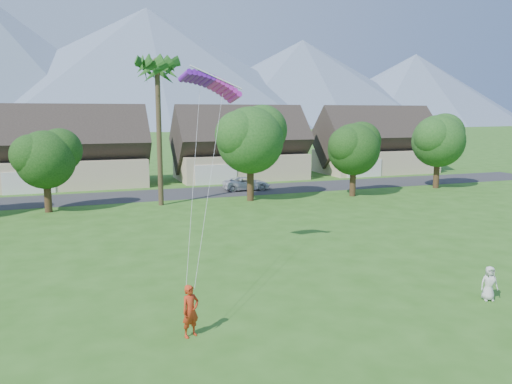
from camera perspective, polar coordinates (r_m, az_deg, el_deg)
name	(u,v)px	position (r m, az deg, el deg)	size (l,w,h in m)	color
ground	(354,343)	(18.37, 11.18, -16.54)	(500.00, 500.00, 0.00)	#2D6019
street	(172,194)	(49.52, -9.52, -0.23)	(90.00, 7.00, 0.01)	#2D2D30
kite_flyer	(190,311)	(18.28, -7.50, -13.33)	(0.69, 0.45, 1.89)	red
watcher	(489,283)	(23.63, 25.10, -9.43)	(0.72, 0.47, 1.48)	silver
parked_car	(246,184)	(51.34, -1.10, 0.97)	(2.24, 4.85, 1.35)	white
mountain_ridge	(110,71)	(275.59, -16.35, 13.10)	(540.00, 240.00, 70.00)	slate
houses_row	(161,152)	(58.01, -10.76, 4.50)	(72.75, 8.19, 8.86)	beige
tree_row	(171,149)	(42.81, -9.71, 4.90)	(62.27, 6.67, 8.45)	#47301C
fan_palm	(157,65)	(43.31, -11.25, 14.07)	(3.00, 3.00, 13.80)	#4C3D26
parafoil_kite	(211,82)	(25.49, -5.12, 12.39)	(3.18, 1.20, 0.50)	purple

